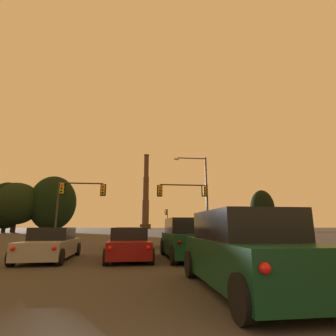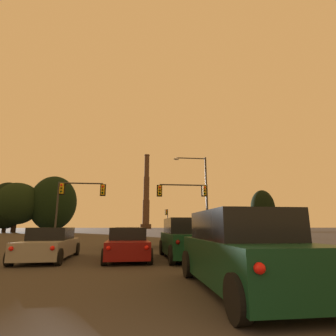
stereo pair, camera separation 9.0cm
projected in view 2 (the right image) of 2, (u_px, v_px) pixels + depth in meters
sedan_left_lane_second at (50, 245)px, 11.99m from camera, size 2.14×4.76×1.43m
suv_right_lane_second at (186, 239)px, 12.41m from camera, size 2.13×4.92×1.86m
sedan_right_lane_front at (178, 238)px, 18.56m from camera, size 2.09×4.74×1.43m
sedan_center_lane_second at (127, 244)px, 12.24m from camera, size 2.13×4.76×1.43m
sedan_center_lane_front at (128, 238)px, 18.81m from camera, size 2.18×4.77×1.43m
suv_right_lane_third at (242, 251)px, 6.21m from camera, size 2.14×4.92×1.86m
traffic_light_overhead_left at (74, 196)px, 26.53m from camera, size 4.86×0.50×5.91m
traffic_light_overhead_right at (190, 197)px, 27.86m from camera, size 5.60×0.50×5.92m
traffic_light_far_right at (167, 217)px, 59.11m from camera, size 0.78×0.50×5.32m
street_lamp at (201, 188)px, 28.33m from camera, size 3.69×0.36×8.99m
smokestack at (146, 199)px, 166.89m from camera, size 6.89×6.89×47.80m
treeline_far_right at (16, 204)px, 65.26m from camera, size 11.57×10.42×12.26m
treeline_right_mid at (53, 203)px, 68.25m from camera, size 11.70×10.53×14.46m
treeline_far_left at (7, 205)px, 64.60m from camera, size 9.18×8.26×12.27m
treeline_center_right at (51, 205)px, 69.92m from camera, size 10.92×9.83×12.06m
treeline_center_left at (263, 209)px, 79.16m from camera, size 7.24×6.52×12.34m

